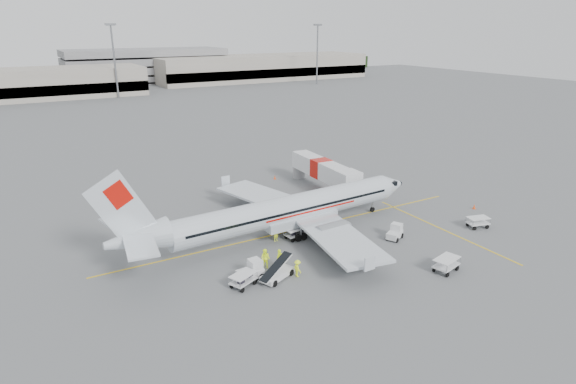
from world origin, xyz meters
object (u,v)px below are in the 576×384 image
(aircraft, at_px, (290,191))
(tug_fore, at_px, (395,232))
(tug_mid, at_px, (356,250))
(belt_loader, at_px, (277,266))
(jet_bridge, at_px, (321,175))
(tug_aft, at_px, (250,270))

(aircraft, xyz_separation_m, tug_fore, (8.92, -6.69, -4.10))
(tug_mid, bearing_deg, belt_loader, -167.62)
(belt_loader, distance_m, tug_mid, 8.48)
(belt_loader, relative_size, tug_fore, 2.19)
(belt_loader, bearing_deg, jet_bridge, 23.92)
(tug_fore, bearing_deg, belt_loader, 157.93)
(aircraft, distance_m, belt_loader, 10.57)
(belt_loader, bearing_deg, tug_fore, -18.90)
(jet_bridge, relative_size, belt_loader, 3.57)
(jet_bridge, distance_m, belt_loader, 25.63)
(aircraft, height_order, tug_aft, aircraft)
(aircraft, relative_size, tug_fore, 17.30)
(belt_loader, xyz_separation_m, tug_fore, (14.86, 1.24, -0.43))
(aircraft, relative_size, tug_mid, 14.70)
(aircraft, bearing_deg, tug_fore, -39.94)
(jet_bridge, bearing_deg, tug_aft, -135.76)
(jet_bridge, relative_size, tug_mid, 6.67)
(aircraft, distance_m, tug_aft, 11.28)
(aircraft, distance_m, tug_mid, 9.61)
(jet_bridge, distance_m, tug_fore, 17.88)
(jet_bridge, relative_size, tug_fore, 7.84)
(jet_bridge, distance_m, tug_mid, 21.30)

